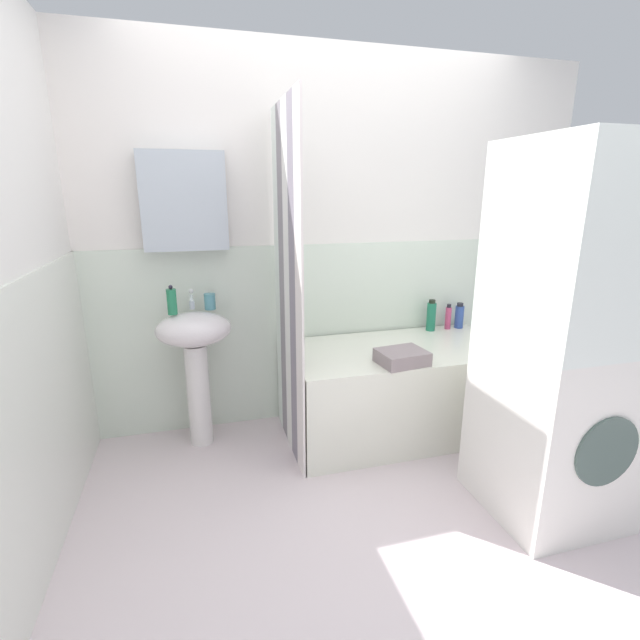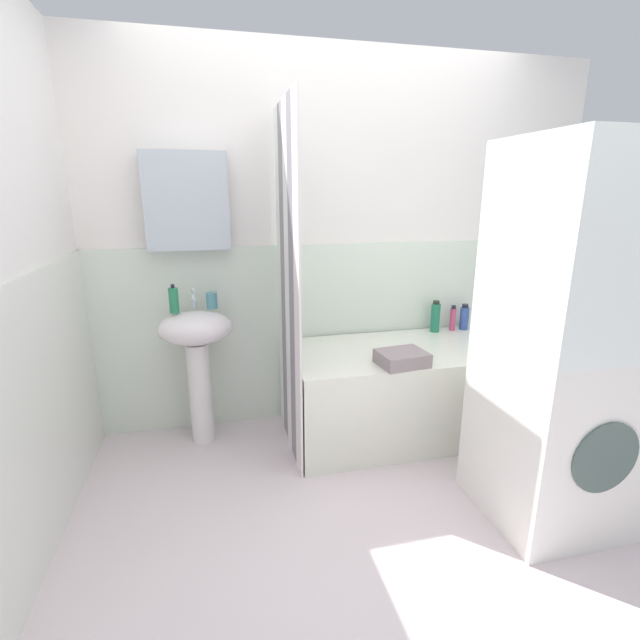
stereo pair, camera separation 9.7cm
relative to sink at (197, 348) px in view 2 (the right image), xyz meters
The scene contains 14 objects.
ground_plane 1.51m from the sink, 48.68° to the right, with size 4.80×5.60×0.04m, color silver.
wall_back_tiled 1.02m from the sink, 15.44° to the left, with size 3.60×0.18×2.40m.
wall_left_tiled 1.08m from the sink, 134.15° to the right, with size 0.07×1.81×2.40m.
sink is the anchor object (origin of this frame).
faucet 0.30m from the sink, 90.00° to the left, with size 0.03×0.12×0.12m.
soap_dispenser 0.32m from the sink, behind, with size 0.05×0.05×0.17m.
toothbrush_cup 0.30m from the sink, 31.51° to the left, with size 0.07×0.07×0.10m, color teal.
bathtub 1.31m from the sink, ahead, with size 1.41×0.74×0.58m, color white.
shower_curtain 0.68m from the sink, 18.72° to the right, with size 0.01×0.74×2.00m.
lotion_bottle 1.86m from the sink, ahead, with size 0.06×0.06×0.19m.
shampoo_bottle 1.77m from the sink, ahead, with size 0.04×0.04×0.18m.
body_wash_bottle 1.63m from the sink, ahead, with size 0.06×0.06×0.22m.
towel_folded 1.22m from the sink, 21.21° to the right, with size 0.27×0.22×0.08m, color gray.
washer_dryer_stack 1.98m from the sink, 33.54° to the right, with size 0.58×0.61×1.75m.
Camera 2 is at (-0.79, -1.68, 1.52)m, focal length 25.64 mm.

